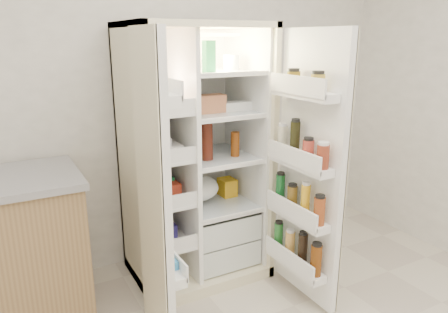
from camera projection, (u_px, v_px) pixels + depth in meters
wall_back at (162, 87)px, 3.15m from camera, size 4.00×0.02×2.70m
refrigerator at (194, 175)px, 3.07m from camera, size 0.92×0.70×1.80m
freezer_door at (154, 194)px, 2.28m from camera, size 0.15×0.40×1.72m
fridge_door at (308, 174)px, 2.66m from camera, size 0.17×0.58×1.72m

